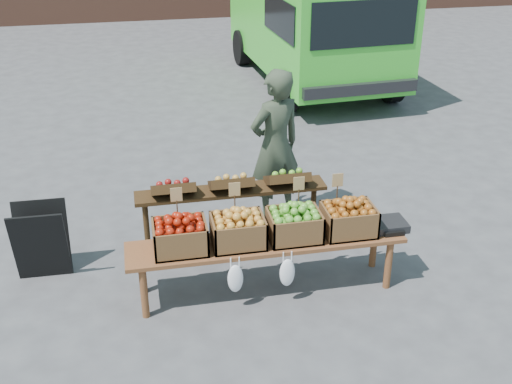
{
  "coord_description": "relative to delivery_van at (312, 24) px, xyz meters",
  "views": [
    {
      "loc": [
        -1.62,
        -5.3,
        3.78
      ],
      "look_at": [
        -0.47,
        0.39,
        0.85
      ],
      "focal_mm": 45.0,
      "sensor_mm": 36.0,
      "label": 1
    }
  ],
  "objects": [
    {
      "name": "crate_golden_apples",
      "position": [
        -3.17,
        -6.73,
        -0.41
      ],
      "size": [
        0.5,
        0.4,
        0.28
      ],
      "primitive_type": null,
      "color": "#7B0700",
      "rests_on": "display_bench"
    },
    {
      "name": "back_table",
      "position": [
        -2.57,
        -6.01,
        -0.6
      ],
      "size": [
        2.1,
        0.44,
        1.04
      ],
      "primitive_type": null,
      "color": "#301F0E",
      "rests_on": "ground"
    },
    {
      "name": "display_bench",
      "position": [
        -2.35,
        -6.73,
        -0.84
      ],
      "size": [
        2.7,
        0.56,
        0.57
      ],
      "primitive_type": null,
      "color": "brown",
      "rests_on": "ground"
    },
    {
      "name": "crate_red_apples",
      "position": [
        -2.07,
        -6.73,
        -0.41
      ],
      "size": [
        0.5,
        0.4,
        0.28
      ],
      "primitive_type": null,
      "color": "#519727",
      "rests_on": "display_bench"
    },
    {
      "name": "weighing_scale",
      "position": [
        -1.1,
        -6.73,
        -0.51
      ],
      "size": [
        0.34,
        0.3,
        0.08
      ],
      "primitive_type": "cube",
      "color": "black",
      "rests_on": "display_bench"
    },
    {
      "name": "crate_green_apples",
      "position": [
        -1.52,
        -6.73,
        -0.41
      ],
      "size": [
        0.5,
        0.4,
        0.28
      ],
      "primitive_type": null,
      "color": "#9F601D",
      "rests_on": "display_bench"
    },
    {
      "name": "chalkboard_sign",
      "position": [
        -4.53,
        -6.04,
        -0.72
      ],
      "size": [
        0.54,
        0.3,
        0.81
      ],
      "primitive_type": null,
      "rotation": [
        0.0,
        0.0,
        -0.02
      ],
      "color": "black",
      "rests_on": "ground"
    },
    {
      "name": "crate_russet_pears",
      "position": [
        -2.62,
        -6.73,
        -0.41
      ],
      "size": [
        0.5,
        0.4,
        0.28
      ],
      "primitive_type": null,
      "color": "#B09031",
      "rests_on": "display_bench"
    },
    {
      "name": "delivery_van",
      "position": [
        0.0,
        0.0,
        0.0
      ],
      "size": [
        2.63,
        5.15,
        2.24
      ],
      "primitive_type": null,
      "rotation": [
        0.0,
        0.0,
        0.07
      ],
      "color": "green",
      "rests_on": "ground"
    },
    {
      "name": "ground",
      "position": [
        -1.88,
        -6.62,
        -1.12
      ],
      "size": [
        80.0,
        80.0,
        0.0
      ],
      "primitive_type": "plane",
      "color": "#49494C"
    },
    {
      "name": "vendor",
      "position": [
        -1.92,
        -5.25,
        -0.2
      ],
      "size": [
        0.78,
        0.65,
        1.83
      ],
      "primitive_type": "imported",
      "rotation": [
        0.0,
        0.0,
        3.51
      ],
      "color": "#313B2B",
      "rests_on": "ground"
    }
  ]
}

